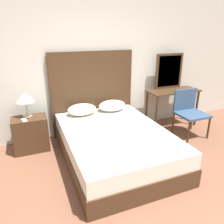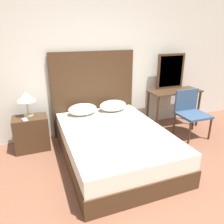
{
  "view_description": "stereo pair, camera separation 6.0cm",
  "coord_description": "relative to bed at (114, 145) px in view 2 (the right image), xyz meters",
  "views": [
    {
      "loc": [
        -1.14,
        -1.16,
        1.86
      ],
      "look_at": [
        -0.0,
        1.65,
        0.73
      ],
      "focal_mm": 35.0,
      "sensor_mm": 36.0,
      "label": 1
    },
    {
      "loc": [
        -1.08,
        -1.18,
        1.86
      ],
      "look_at": [
        -0.0,
        1.65,
        0.73
      ],
      "focal_mm": 35.0,
      "sensor_mm": 36.0,
      "label": 2
    }
  ],
  "objects": [
    {
      "name": "nightstand",
      "position": [
        -1.16,
        0.77,
        0.05
      ],
      "size": [
        0.54,
        0.36,
        0.57
      ],
      "color": "#422B19",
      "rests_on": "ground_plane"
    },
    {
      "name": "pillow_left",
      "position": [
        -0.28,
        0.8,
        0.34
      ],
      "size": [
        0.5,
        0.35,
        0.19
      ],
      "color": "silver",
      "rests_on": "bed"
    },
    {
      "name": "headboard",
      "position": [
        0.0,
        1.05,
        0.53
      ],
      "size": [
        1.54,
        0.05,
        1.54
      ],
      "color": "#422B19",
      "rests_on": "ground_plane"
    },
    {
      "name": "bed",
      "position": [
        0.0,
        0.0,
        0.0
      ],
      "size": [
        1.47,
        2.06,
        0.48
      ],
      "color": "#422B19",
      "rests_on": "ground_plane"
    },
    {
      "name": "wall_back",
      "position": [
        0.0,
        1.13,
        1.11
      ],
      "size": [
        10.0,
        0.06,
        2.7
      ],
      "color": "silver",
      "rests_on": "ground_plane"
    },
    {
      "name": "table_lamp",
      "position": [
        -1.17,
        0.84,
        0.64
      ],
      "size": [
        0.29,
        0.29,
        0.4
      ],
      "color": "tan",
      "rests_on": "nightstand"
    },
    {
      "name": "vanity_desk",
      "position": [
        1.58,
        0.75,
        0.38
      ],
      "size": [
        1.05,
        0.45,
        0.76
      ],
      "color": "#422B19",
      "rests_on": "ground_plane"
    },
    {
      "name": "vanity_mirror",
      "position": [
        1.58,
        0.94,
        0.86
      ],
      "size": [
        0.61,
        0.03,
        0.7
      ],
      "color": "#422B19",
      "rests_on": "vanity_desk"
    },
    {
      "name": "phone_on_bed",
      "position": [
        -0.03,
        0.24,
        0.25
      ],
      "size": [
        0.16,
        0.14,
        0.01
      ],
      "color": "#B7B7BC",
      "rests_on": "bed"
    },
    {
      "name": "phone_on_nightstand",
      "position": [
        -1.23,
        0.68,
        0.33
      ],
      "size": [
        0.1,
        0.16,
        0.01
      ],
      "color": "#B7B7BC",
      "rests_on": "nightstand"
    },
    {
      "name": "pillow_right",
      "position": [
        0.28,
        0.8,
        0.34
      ],
      "size": [
        0.5,
        0.35,
        0.19
      ],
      "color": "silver",
      "rests_on": "bed"
    },
    {
      "name": "chair",
      "position": [
        1.62,
        0.29,
        0.25
      ],
      "size": [
        0.51,
        0.5,
        0.85
      ],
      "color": "#334C6B",
      "rests_on": "ground_plane"
    }
  ]
}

